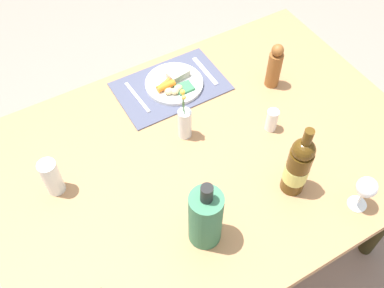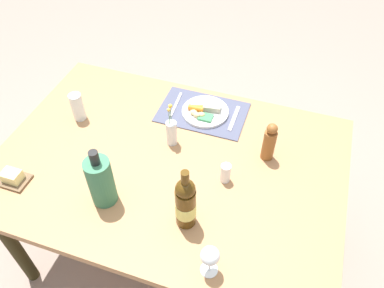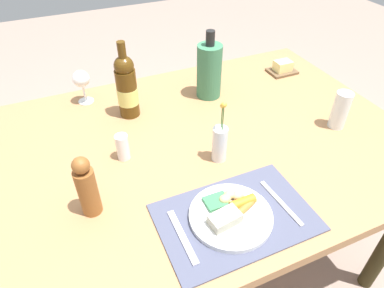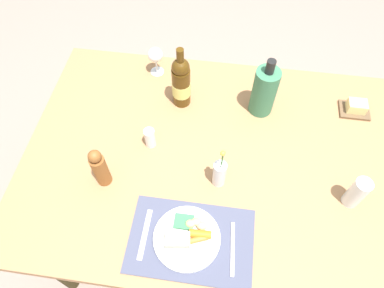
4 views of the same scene
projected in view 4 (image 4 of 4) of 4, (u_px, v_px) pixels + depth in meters
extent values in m
plane|color=gray|center=(208.00, 222.00, 2.07)|extent=(8.00, 8.00, 0.00)
cube|color=#A6754B|center=(215.00, 159.00, 1.45)|extent=(1.58, 1.10, 0.04)
cylinder|color=#302913|center=(51.00, 266.00, 1.58)|extent=(0.06, 0.06, 0.72)
cylinder|color=#302913|center=(104.00, 114.00, 2.06)|extent=(0.06, 0.06, 0.72)
cylinder|color=#302913|center=(340.00, 141.00, 1.95)|extent=(0.06, 0.06, 0.72)
cube|color=#484C63|center=(191.00, 241.00, 1.24)|extent=(0.44, 0.29, 0.01)
cylinder|color=silver|center=(187.00, 238.00, 1.23)|extent=(0.24, 0.24, 0.02)
cube|color=#A39F89|center=(177.00, 240.00, 1.20)|extent=(0.09, 0.06, 0.03)
cylinder|color=orange|center=(197.00, 240.00, 1.21)|extent=(0.08, 0.05, 0.02)
cylinder|color=orange|center=(200.00, 234.00, 1.22)|extent=(0.08, 0.03, 0.03)
ellipsoid|color=tan|center=(190.00, 224.00, 1.24)|extent=(0.04, 0.03, 0.02)
ellipsoid|color=tan|center=(196.00, 222.00, 1.24)|extent=(0.04, 0.03, 0.02)
ellipsoid|color=#D7B97C|center=(202.00, 226.00, 1.24)|extent=(0.04, 0.03, 0.03)
cube|color=#39804F|center=(184.00, 222.00, 1.25)|extent=(0.07, 0.06, 0.01)
cube|color=silver|center=(145.00, 234.00, 1.24)|extent=(0.02, 0.19, 0.00)
cube|color=silver|center=(233.00, 249.00, 1.22)|extent=(0.02, 0.19, 0.00)
cylinder|color=brown|center=(101.00, 170.00, 1.31)|extent=(0.06, 0.06, 0.16)
sphere|color=brown|center=(94.00, 156.00, 1.22)|extent=(0.05, 0.05, 0.05)
cylinder|color=#4B310D|center=(181.00, 87.00, 1.51)|extent=(0.08, 0.08, 0.20)
sphere|color=#4B310D|center=(181.00, 67.00, 1.41)|extent=(0.08, 0.08, 0.08)
cylinder|color=#4B310D|center=(180.00, 58.00, 1.37)|extent=(0.03, 0.03, 0.09)
cylinder|color=#DBD76F|center=(181.00, 88.00, 1.52)|extent=(0.08, 0.08, 0.07)
cylinder|color=white|center=(150.00, 138.00, 1.43)|extent=(0.04, 0.04, 0.09)
cylinder|color=#397552|center=(264.00, 92.00, 1.47)|extent=(0.10, 0.10, 0.23)
cylinder|color=black|center=(271.00, 67.00, 1.35)|extent=(0.04, 0.04, 0.06)
cylinder|color=silver|center=(357.00, 193.00, 1.26)|extent=(0.06, 0.06, 0.15)
cylinder|color=#AED4C0|center=(353.00, 196.00, 1.29)|extent=(0.06, 0.06, 0.08)
cube|color=brown|center=(354.00, 110.00, 1.56)|extent=(0.13, 0.10, 0.01)
cube|color=#EBDB88|center=(357.00, 106.00, 1.53)|extent=(0.08, 0.06, 0.05)
cylinder|color=silver|center=(219.00, 174.00, 1.32)|extent=(0.05, 0.05, 0.13)
cylinder|color=#3F7233|center=(221.00, 167.00, 1.28)|extent=(0.00, 0.00, 0.21)
sphere|color=#EABA48|center=(224.00, 152.00, 1.19)|extent=(0.02, 0.02, 0.02)
cylinder|color=#3F7233|center=(221.00, 169.00, 1.27)|extent=(0.00, 0.00, 0.22)
sphere|color=yellow|center=(223.00, 153.00, 1.18)|extent=(0.02, 0.02, 0.02)
cylinder|color=white|center=(157.00, 72.00, 1.69)|extent=(0.06, 0.06, 0.00)
cylinder|color=white|center=(157.00, 66.00, 1.66)|extent=(0.01, 0.01, 0.07)
sphere|color=white|center=(155.00, 55.00, 1.60)|extent=(0.07, 0.07, 0.07)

